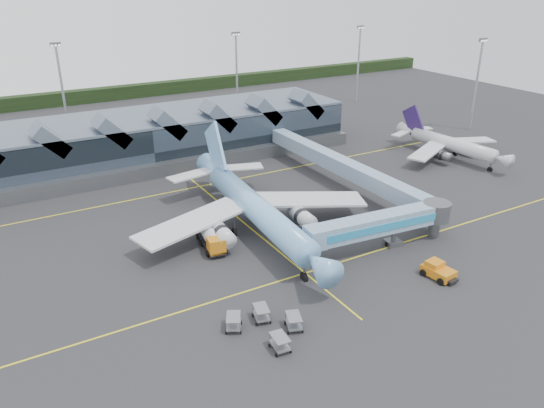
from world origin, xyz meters
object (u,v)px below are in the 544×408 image
main_airliner (253,206)px  jet_bridge (389,223)px  fuel_truck (210,234)px  pushback_tug (438,271)px  regional_jet (449,143)px

main_airliner → jet_bridge: (14.41, -14.42, -0.22)m
fuel_truck → main_airliner: bearing=16.3°
fuel_truck → pushback_tug: (22.37, -23.10, -0.85)m
regional_jet → fuel_truck: size_ratio=3.00×
regional_jet → pushback_tug: regional_jet is taller
main_airliner → pushback_tug: 28.37m
jet_bridge → pushback_tug: jet_bridge is taller
main_airliner → jet_bridge: 20.39m
main_airliner → pushback_tug: main_airliner is taller
main_airliner → regional_jet: (53.07, 10.38, -1.01)m
regional_jet → main_airliner: bearing=-173.8°
fuel_truck → jet_bridge: bearing=-22.4°
main_airliner → fuel_truck: size_ratio=4.58×
jet_bridge → fuel_truck: bearing=154.4°
main_airliner → fuel_truck: (-7.85, -1.07, -2.34)m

